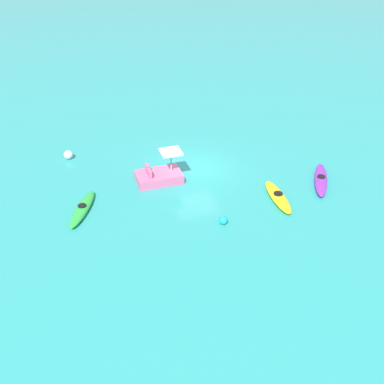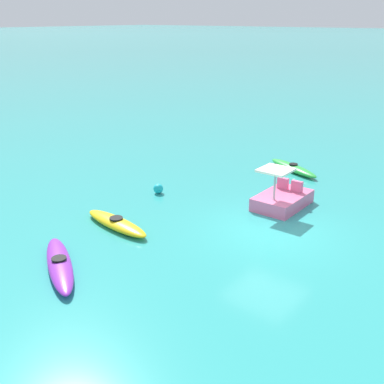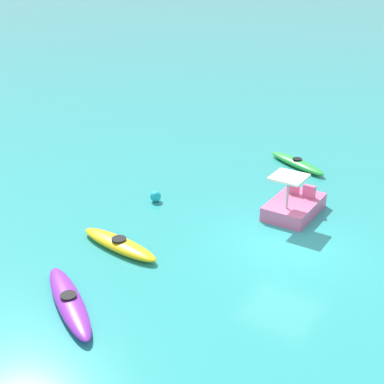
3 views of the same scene
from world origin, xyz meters
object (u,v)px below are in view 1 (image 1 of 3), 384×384
Objects in this scene: kayak_yellow at (278,197)px; kayak_purple at (321,179)px; kayak_green at (82,209)px; buoy_cyan at (223,220)px; pedal_boat_pink at (159,176)px; buoy_white at (68,155)px.

kayak_purple is at bearing -163.87° from kayak_yellow.
buoy_cyan is (-6.14, 2.93, 0.04)m from kayak_green.
kayak_green and kayak_purple have the same top height.
kayak_yellow is at bearing 146.42° from pedal_boat_pink.
buoy_white is at bearing -37.65° from kayak_yellow.
buoy_white reaches higher than kayak_yellow.
buoy_white is (12.76, -6.70, 0.10)m from kayak_purple.
kayak_purple is at bearing -162.44° from buoy_cyan.
buoy_cyan is at bearing 17.56° from kayak_purple.
pedal_boat_pink is (5.28, -3.51, 0.17)m from kayak_yellow.
kayak_green is at bearing -4.26° from kayak_purple.
buoy_cyan is at bearing 112.54° from pedal_boat_pink.
buoy_white is at bearing -27.69° from kayak_purple.
buoy_cyan is 10.82m from buoy_white.
pedal_boat_pink is at bearing -67.46° from buoy_cyan.
kayak_yellow is 7.77× the size of buoy_cyan.
kayak_purple is 8.67m from pedal_boat_pink.
kayak_green is 1.00× the size of kayak_yellow.
buoy_white is (4.51, -4.05, -0.08)m from pedal_boat_pink.
pedal_boat_pink is at bearing -17.79° from kayak_purple.
buoy_cyan is at bearing 154.52° from kayak_green.
kayak_purple is at bearing 162.21° from pedal_boat_pink.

